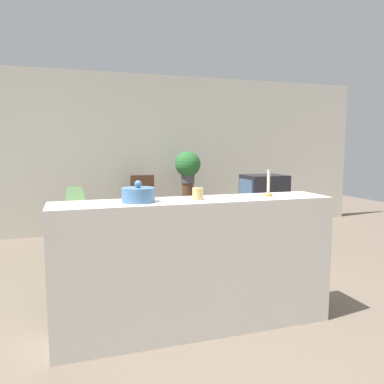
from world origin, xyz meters
The scene contains 12 objects.
ground_plane centered at (0.00, 0.00, 0.00)m, with size 14.00×14.00×0.00m, color #756656.
wall_back centered at (0.00, 3.43, 1.35)m, with size 9.00×0.06×2.70m.
couch centered at (-0.55, 1.32, 0.31)m, with size 0.98×2.00×0.92m.
tv_stand centered at (1.79, 1.85, 0.26)m, with size 0.79×0.54×0.53m.
television centered at (1.78, 1.85, 0.79)m, with size 0.60×0.51×0.53m.
wooden_chair centered at (0.20, 2.98, 0.55)m, with size 0.44×0.44×1.00m.
plant_stand centered at (0.89, 2.78, 0.44)m, with size 0.19×0.19×0.88m.
potted_plant centered at (0.89, 2.78, 1.17)m, with size 0.42×0.42×0.52m.
foreground_counter centered at (0.00, -0.32, 0.53)m, with size 2.21×0.44×1.05m.
decorative_bowl centered at (-0.46, -0.32, 1.11)m, with size 0.25×0.25×0.16m.
candle_jar centered at (0.01, -0.32, 1.10)m, with size 0.09×0.09×0.09m.
candlestick centered at (0.63, -0.32, 1.12)m, with size 0.07×0.07×0.22m.
Camera 1 is at (-0.92, -3.05, 1.46)m, focal length 35.00 mm.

